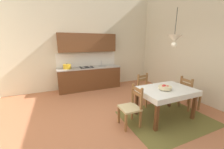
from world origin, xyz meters
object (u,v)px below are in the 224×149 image
at_px(pendant_lamp, 174,39).
at_px(dining_chair_kitchen_side, 145,90).
at_px(dining_chair_window_side, 189,94).
at_px(fruit_bowl, 165,87).
at_px(dining_table, 165,94).
at_px(kitchen_cabinetry, 89,68).
at_px(dining_chair_tv_side, 131,107).

bearing_deg(pendant_lamp, dining_chair_kitchen_side, 87.10).
xyz_separation_m(dining_chair_window_side, fruit_bowl, (-1.05, -0.13, 0.37)).
distance_m(dining_table, fruit_bowl, 0.21).
bearing_deg(dining_table, kitchen_cabinetry, 112.20).
relative_size(dining_chair_tv_side, fruit_bowl, 3.10).
xyz_separation_m(dining_table, dining_chair_kitchen_side, (0.02, 0.82, -0.18)).
bearing_deg(dining_chair_kitchen_side, pendant_lamp, -92.90).
height_order(dining_chair_kitchen_side, pendant_lamp, pendant_lamp).
height_order(kitchen_cabinetry, dining_chair_kitchen_side, kitchen_cabinetry).
xyz_separation_m(fruit_bowl, pendant_lamp, (0.06, -0.07, 1.13)).
bearing_deg(dining_chair_kitchen_side, dining_table, -91.71).
xyz_separation_m(kitchen_cabinetry, pendant_lamp, (1.16, -3.03, 1.08)).
height_order(dining_chair_kitchen_side, fruit_bowl, dining_chair_kitchen_side).
distance_m(dining_chair_kitchen_side, fruit_bowl, 0.95).
relative_size(dining_chair_kitchen_side, pendant_lamp, 1.16).
relative_size(kitchen_cabinetry, dining_chair_tv_side, 2.66).
bearing_deg(dining_chair_window_side, dining_chair_kitchen_side, 141.84).
height_order(dining_table, dining_chair_window_side, dining_chair_window_side).
bearing_deg(dining_chair_window_side, dining_chair_tv_side, -178.56).
distance_m(dining_chair_tv_side, pendant_lamp, 1.77).
relative_size(dining_table, dining_chair_tv_side, 1.45).
height_order(kitchen_cabinetry, dining_chair_window_side, kitchen_cabinetry).
bearing_deg(pendant_lamp, dining_chair_tv_side, 171.17).
height_order(kitchen_cabinetry, dining_chair_tv_side, kitchen_cabinetry).
relative_size(dining_chair_kitchen_side, fruit_bowl, 3.10).
height_order(kitchen_cabinetry, pendant_lamp, pendant_lamp).
xyz_separation_m(dining_chair_kitchen_side, pendant_lamp, (-0.05, -0.93, 1.50)).
xyz_separation_m(kitchen_cabinetry, dining_chair_tv_side, (0.23, -2.88, -0.41)).
height_order(dining_chair_window_side, fruit_bowl, dining_chair_window_side).
height_order(dining_table, pendant_lamp, pendant_lamp).
height_order(dining_chair_tv_side, dining_chair_kitchen_side, same).
height_order(dining_chair_tv_side, dining_chair_window_side, same).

